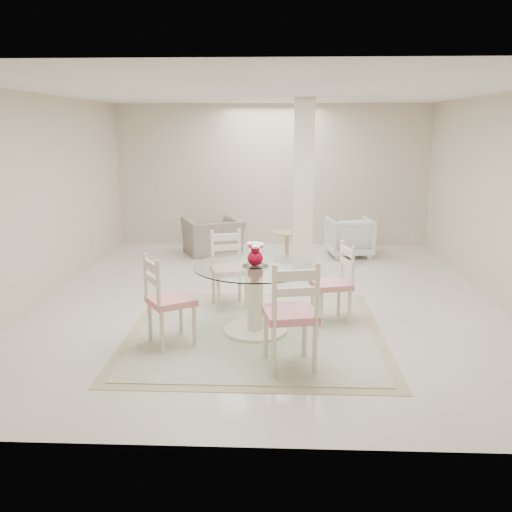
{
  "coord_description": "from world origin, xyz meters",
  "views": [
    {
      "loc": [
        0.12,
        -7.01,
        2.29
      ],
      "look_at": [
        -0.13,
        -1.05,
        0.85
      ],
      "focal_mm": 38.0,
      "sensor_mm": 36.0,
      "label": 1
    }
  ],
  "objects_px": {
    "dining_chair_south": "(292,308)",
    "dining_chair_east": "(337,278)",
    "side_table": "(287,248)",
    "dining_table": "(255,299)",
    "armchair_white": "(349,237)",
    "dining_chair_north": "(228,263)",
    "red_vase": "(255,254)",
    "dining_chair_west": "(164,294)",
    "recliner_taupe": "(213,236)",
    "column": "(303,189)"
  },
  "relations": [
    {
      "from": "dining_chair_south",
      "to": "dining_chair_east",
      "type": "bearing_deg",
      "value": -124.16
    },
    {
      "from": "dining_chair_west",
      "to": "side_table",
      "type": "xyz_separation_m",
      "value": [
        1.34,
        3.78,
        -0.34
      ]
    },
    {
      "from": "dining_chair_east",
      "to": "column",
      "type": "bearing_deg",
      "value": 173.49
    },
    {
      "from": "red_vase",
      "to": "recliner_taupe",
      "type": "height_order",
      "value": "red_vase"
    },
    {
      "from": "dining_chair_south",
      "to": "armchair_white",
      "type": "height_order",
      "value": "dining_chair_south"
    },
    {
      "from": "dining_chair_east",
      "to": "side_table",
      "type": "bearing_deg",
      "value": 175.41
    },
    {
      "from": "red_vase",
      "to": "dining_chair_east",
      "type": "bearing_deg",
      "value": 22.39
    },
    {
      "from": "dining_chair_east",
      "to": "dining_chair_west",
      "type": "xyz_separation_m",
      "value": [
        -1.88,
        -0.8,
        0.02
      ]
    },
    {
      "from": "recliner_taupe",
      "to": "side_table",
      "type": "bearing_deg",
      "value": 134.25
    },
    {
      "from": "dining_chair_south",
      "to": "recliner_taupe",
      "type": "height_order",
      "value": "dining_chair_south"
    },
    {
      "from": "red_vase",
      "to": "armchair_white",
      "type": "xyz_separation_m",
      "value": [
        1.52,
        3.8,
        -0.57
      ]
    },
    {
      "from": "red_vase",
      "to": "side_table",
      "type": "relative_size",
      "value": 0.52
    },
    {
      "from": "dining_chair_north",
      "to": "dining_chair_west",
      "type": "xyz_separation_m",
      "value": [
        -0.54,
        -1.35,
        0.01
      ]
    },
    {
      "from": "dining_table",
      "to": "dining_chair_east",
      "type": "bearing_deg",
      "value": 22.36
    },
    {
      "from": "dining_chair_east",
      "to": "recliner_taupe",
      "type": "height_order",
      "value": "dining_chair_east"
    },
    {
      "from": "dining_chair_north",
      "to": "side_table",
      "type": "xyz_separation_m",
      "value": [
        0.79,
        2.43,
        -0.33
      ]
    },
    {
      "from": "dining_table",
      "to": "red_vase",
      "type": "distance_m",
      "value": 0.52
    },
    {
      "from": "red_vase",
      "to": "dining_chair_south",
      "type": "xyz_separation_m",
      "value": [
        0.38,
        -0.95,
        -0.29
      ]
    },
    {
      "from": "armchair_white",
      "to": "side_table",
      "type": "height_order",
      "value": "armchair_white"
    },
    {
      "from": "dining_chair_west",
      "to": "side_table",
      "type": "distance_m",
      "value": 4.03
    },
    {
      "from": "dining_chair_east",
      "to": "red_vase",
      "type": "bearing_deg",
      "value": -82.43
    },
    {
      "from": "side_table",
      "to": "dining_table",
      "type": "bearing_deg",
      "value": -96.79
    },
    {
      "from": "column",
      "to": "red_vase",
      "type": "distance_m",
      "value": 2.66
    },
    {
      "from": "dining_chair_north",
      "to": "dining_table",
      "type": "bearing_deg",
      "value": -84.85
    },
    {
      "from": "dining_table",
      "to": "dining_chair_east",
      "type": "xyz_separation_m",
      "value": [
        0.94,
        0.39,
        0.15
      ]
    },
    {
      "from": "dining_table",
      "to": "recliner_taupe",
      "type": "relative_size",
      "value": 1.38
    },
    {
      "from": "dining_chair_east",
      "to": "dining_chair_north",
      "type": "relative_size",
      "value": 0.97
    },
    {
      "from": "dining_chair_west",
      "to": "red_vase",
      "type": "bearing_deg",
      "value": -99.53
    },
    {
      "from": "red_vase",
      "to": "dining_chair_east",
      "type": "height_order",
      "value": "red_vase"
    },
    {
      "from": "dining_chair_west",
      "to": "dining_chair_east",
      "type": "bearing_deg",
      "value": -100.12
    },
    {
      "from": "recliner_taupe",
      "to": "armchair_white",
      "type": "height_order",
      "value": "armchair_white"
    },
    {
      "from": "dining_table",
      "to": "dining_chair_north",
      "type": "xyz_separation_m",
      "value": [
        -0.39,
        0.94,
        0.17
      ]
    },
    {
      "from": "dining_table",
      "to": "dining_chair_east",
      "type": "height_order",
      "value": "dining_chair_east"
    },
    {
      "from": "column",
      "to": "recliner_taupe",
      "type": "xyz_separation_m",
      "value": [
        -1.56,
        1.35,
        -1.03
      ]
    },
    {
      "from": "dining_chair_south",
      "to": "side_table",
      "type": "distance_m",
      "value": 4.35
    },
    {
      "from": "column",
      "to": "dining_chair_west",
      "type": "height_order",
      "value": "column"
    },
    {
      "from": "armchair_white",
      "to": "dining_table",
      "type": "bearing_deg",
      "value": 59.99
    },
    {
      "from": "column",
      "to": "red_vase",
      "type": "bearing_deg",
      "value": -103.78
    },
    {
      "from": "red_vase",
      "to": "side_table",
      "type": "height_order",
      "value": "red_vase"
    },
    {
      "from": "recliner_taupe",
      "to": "armchair_white",
      "type": "distance_m",
      "value": 2.47
    },
    {
      "from": "armchair_white",
      "to": "dining_chair_east",
      "type": "bearing_deg",
      "value": 72.14
    },
    {
      "from": "column",
      "to": "dining_table",
      "type": "relative_size",
      "value": 1.97
    },
    {
      "from": "dining_chair_west",
      "to": "dining_chair_south",
      "type": "height_order",
      "value": "dining_chair_south"
    },
    {
      "from": "dining_table",
      "to": "armchair_white",
      "type": "bearing_deg",
      "value": 68.14
    },
    {
      "from": "dining_chair_east",
      "to": "dining_chair_south",
      "type": "distance_m",
      "value": 1.45
    },
    {
      "from": "red_vase",
      "to": "side_table",
      "type": "xyz_separation_m",
      "value": [
        0.4,
        3.38,
        -0.68
      ]
    },
    {
      "from": "red_vase",
      "to": "armchair_white",
      "type": "relative_size",
      "value": 0.35
    },
    {
      "from": "red_vase",
      "to": "recliner_taupe",
      "type": "xyz_separation_m",
      "value": [
        -0.94,
        3.89,
        -0.6
      ]
    },
    {
      "from": "column",
      "to": "red_vase",
      "type": "height_order",
      "value": "column"
    },
    {
      "from": "red_vase",
      "to": "dining_chair_east",
      "type": "xyz_separation_m",
      "value": [
        0.94,
        0.39,
        -0.37
      ]
    }
  ]
}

